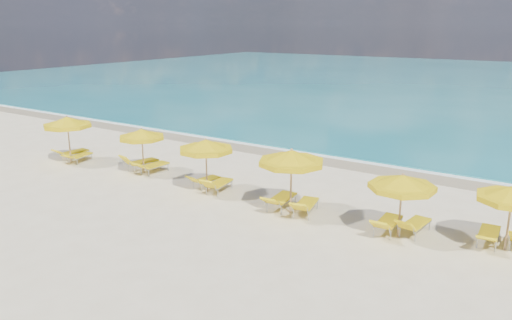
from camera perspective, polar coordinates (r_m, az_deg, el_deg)
The scene contains 21 objects.
ground_plane at distance 20.89m, azimuth -2.28°, elevation -4.09°, with size 120.00×120.00×0.00m, color beige.
ocean at distance 65.36m, azimuth 23.37°, elevation 8.01°, with size 120.00×80.00×0.30m, color #146C74.
wet_sand_band at distance 26.96m, azimuth 6.94°, elevation 0.31°, with size 120.00×2.60×0.01m, color tan.
foam_line at distance 27.66m, azimuth 7.69°, elevation 0.67°, with size 120.00×1.20×0.03m, color white.
whitecap_near at distance 37.98m, azimuth 5.39°, elevation 4.74°, with size 14.00×0.36×0.05m, color white.
umbrella_2 at distance 27.12m, azimuth -20.77°, elevation 4.02°, with size 2.74×2.74×2.45m.
umbrella_3 at distance 24.16m, azimuth -12.94°, elevation 2.85°, with size 2.81×2.81×2.20m.
umbrella_4 at distance 20.89m, azimuth -5.75°, elevation 1.58°, with size 2.95×2.95×2.35m.
umbrella_5 at distance 18.43m, azimuth 4.07°, elevation 0.22°, with size 2.57×2.57×2.52m.
umbrella_6 at distance 16.98m, azimuth 16.38°, elevation -2.52°, with size 2.81×2.81×2.25m.
lounger_2_left at distance 28.07m, azimuth -20.09°, elevation 0.54°, with size 0.70×1.90×0.75m.
lounger_2_right at distance 27.34m, azimuth -19.46°, elevation 0.18°, with size 0.90×1.82×0.65m.
lounger_3_left at distance 25.02m, azimuth -12.90°, elevation -0.58°, with size 1.01×1.98×0.94m.
lounger_3_right at distance 24.40m, azimuth -11.58°, elevation -0.96°, with size 0.75×1.93×0.76m.
lounger_4_left at distance 22.01m, azimuth -5.74°, elevation -2.58°, with size 0.75×1.69×0.71m.
lounger_4_right at distance 21.30m, azimuth -4.27°, elevation -3.08°, with size 0.87×1.91×0.84m.
lounger_5_left at distance 19.40m, azimuth 2.89°, elevation -4.88°, with size 0.84×2.08×0.82m.
lounger_5_right at distance 18.92m, azimuth 5.70°, elevation -5.50°, with size 1.01×2.01×0.83m.
lounger_6_left at distance 17.82m, azimuth 14.81°, elevation -7.33°, with size 0.69×1.92×0.81m.
lounger_6_right at distance 17.95m, azimuth 17.66°, elevation -7.41°, with size 0.81×1.86×0.80m.
lounger_7_left at distance 18.06m, azimuth 25.02°, elevation -8.04°, with size 0.71×1.91×0.69m.
Camera 1 is at (11.56, -15.95, 6.94)m, focal length 35.00 mm.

